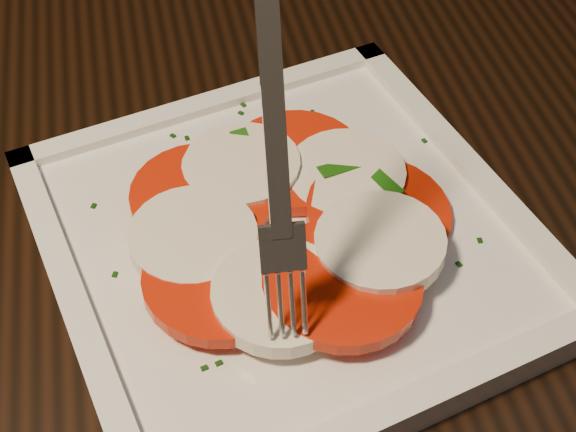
{
  "coord_description": "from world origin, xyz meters",
  "views": [
    {
      "loc": [
        -0.34,
        -0.09,
        1.11
      ],
      "look_at": [
        -0.3,
        0.2,
        0.78
      ],
      "focal_mm": 50.0,
      "sensor_mm": 36.0,
      "label": 1
    }
  ],
  "objects": [
    {
      "name": "fork",
      "position": [
        -0.31,
        0.17,
        0.87
      ],
      "size": [
        0.03,
        0.08,
        0.18
      ],
      "primitive_type": null,
      "rotation": [
        0.0,
        0.0,
        -0.02
      ],
      "color": "white",
      "rests_on": "caprese_salad"
    },
    {
      "name": "caprese_salad",
      "position": [
        -0.3,
        0.2,
        0.77
      ],
      "size": [
        0.22,
        0.21,
        0.03
      ],
      "color": "red",
      "rests_on": "plate"
    },
    {
      "name": "plate",
      "position": [
        -0.3,
        0.2,
        0.76
      ],
      "size": [
        0.32,
        0.32,
        0.01
      ],
      "primitive_type": "cube",
      "rotation": [
        0.0,
        0.0,
        0.29
      ],
      "color": "white",
      "rests_on": "table"
    },
    {
      "name": "table",
      "position": [
        -0.29,
        0.25,
        0.65
      ],
      "size": [
        1.24,
        0.86,
        0.75
      ],
      "rotation": [
        0.0,
        0.0,
        0.05
      ],
      "color": "black",
      "rests_on": "ground"
    }
  ]
}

